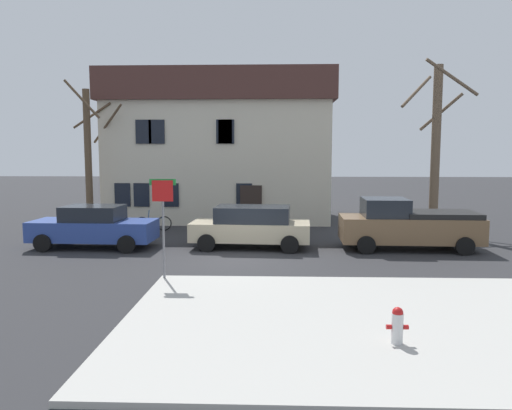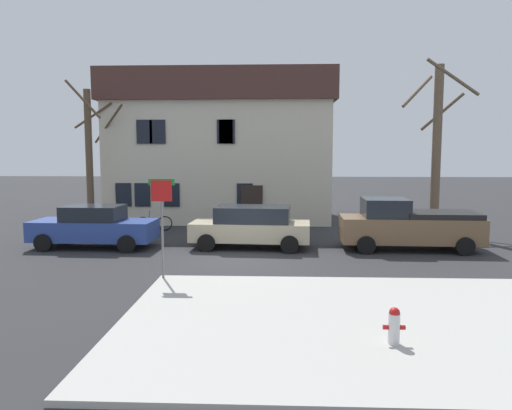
{
  "view_description": "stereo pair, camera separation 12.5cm",
  "coord_description": "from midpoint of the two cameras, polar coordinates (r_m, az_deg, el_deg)",
  "views": [
    {
      "loc": [
        1.37,
        -16.87,
        3.75
      ],
      "look_at": [
        0.7,
        2.3,
        1.7
      ],
      "focal_mm": 34.38,
      "sensor_mm": 36.0,
      "label": 1
    },
    {
      "loc": [
        1.5,
        -16.87,
        3.75
      ],
      "look_at": [
        0.7,
        2.3,
        1.7
      ],
      "focal_mm": 34.38,
      "sensor_mm": 36.0,
      "label": 2
    }
  ],
  "objects": [
    {
      "name": "ground_plane",
      "position": [
        17.34,
        -2.79,
        -6.39
      ],
      "size": [
        120.0,
        120.0,
        0.0
      ],
      "primitive_type": "plane",
      "color": "#2D2D30"
    },
    {
      "name": "sidewalk_slab",
      "position": [
        11.26,
        13.11,
        -13.18
      ],
      "size": [
        10.95,
        7.4,
        0.12
      ],
      "primitive_type": "cube",
      "color": "#B7B5AD",
      "rests_on": "ground_plane"
    },
    {
      "name": "building_main",
      "position": [
        28.14,
        -4.22,
        6.81
      ],
      "size": [
        12.33,
        6.92,
        8.05
      ],
      "color": "beige",
      "rests_on": "ground_plane"
    },
    {
      "name": "tree_bare_near",
      "position": [
        25.46,
        -18.98,
        5.6
      ],
      "size": [
        2.72,
        2.6,
        7.15
      ],
      "color": "brown",
      "rests_on": "ground_plane"
    },
    {
      "name": "tree_bare_mid",
      "position": [
        24.46,
        20.03,
        6.75
      ],
      "size": [
        3.12,
        3.15,
        7.81
      ],
      "color": "brown",
      "rests_on": "ground_plane"
    },
    {
      "name": "car_blue_sedan",
      "position": [
        20.35,
        -18.53,
        -2.42
      ],
      "size": [
        4.86,
        2.19,
        1.68
      ],
      "color": "#2D4799",
      "rests_on": "ground_plane"
    },
    {
      "name": "car_beige_wagon",
      "position": [
        19.32,
        -0.75,
        -2.47
      ],
      "size": [
        4.75,
        2.34,
        1.65
      ],
      "color": "#C6B793",
      "rests_on": "ground_plane"
    },
    {
      "name": "pickup_truck_brown",
      "position": [
        19.91,
        17.05,
        -2.21
      ],
      "size": [
        5.32,
        2.42,
        1.99
      ],
      "color": "brown",
      "rests_on": "ground_plane"
    },
    {
      "name": "fire_hydrant",
      "position": [
        9.95,
        15.77,
        -13.26
      ],
      "size": [
        0.42,
        0.22,
        0.71
      ],
      "color": "silver",
      "rests_on": "sidewalk_slab"
    },
    {
      "name": "street_sign_pole",
      "position": [
        14.29,
        -11.01,
        -0.66
      ],
      "size": [
        0.76,
        0.07,
        3.0
      ],
      "color": "slate",
      "rests_on": "ground_plane"
    },
    {
      "name": "bicycle_leaning",
      "position": [
        24.0,
        -12.03,
        -2.12
      ],
      "size": [
        1.7,
        0.52,
        1.03
      ],
      "color": "black",
      "rests_on": "ground_plane"
    }
  ]
}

